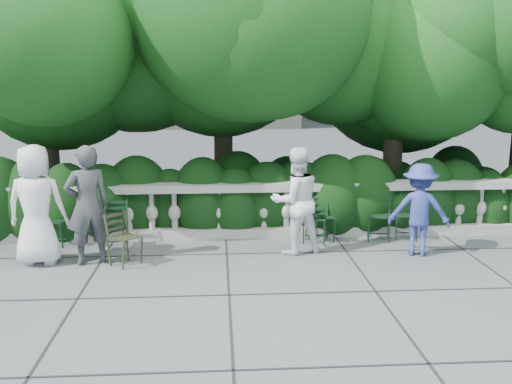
{
  "coord_description": "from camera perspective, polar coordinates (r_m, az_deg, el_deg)",
  "views": [
    {
      "loc": [
        -0.62,
        -8.21,
        2.89
      ],
      "look_at": [
        0.0,
        1.0,
        1.0
      ],
      "focal_mm": 40.0,
      "sensor_mm": 36.0,
      "label": 1
    }
  ],
  "objects": [
    {
      "name": "chair_c",
      "position": [
        10.02,
        5.8,
        -5.26
      ],
      "size": [
        0.56,
        0.59,
        0.84
      ],
      "primitive_type": null,
      "rotation": [
        0.0,
        0.0,
        -0.29
      ],
      "color": "black",
      "rests_on": "ground"
    },
    {
      "name": "person_older_blue",
      "position": [
        9.62,
        16.02,
        -1.71
      ],
      "size": [
        1.1,
        0.83,
        1.51
      ],
      "primitive_type": "imported",
      "rotation": [
        0.0,
        0.0,
        2.83
      ],
      "color": "navy",
      "rests_on": "ground"
    },
    {
      "name": "chair_e",
      "position": [
        10.33,
        12.16,
        -4.95
      ],
      "size": [
        0.53,
        0.56,
        0.84
      ],
      "primitive_type": null,
      "rotation": [
        0.0,
        0.0,
        -0.22
      ],
      "color": "black",
      "rests_on": "ground"
    },
    {
      "name": "chair_b",
      "position": [
        10.38,
        -19.64,
        -5.29
      ],
      "size": [
        0.53,
        0.56,
        0.84
      ],
      "primitive_type": null,
      "rotation": [
        0.0,
        0.0,
        -0.2
      ],
      "color": "black",
      "rests_on": "ground"
    },
    {
      "name": "person_casual_man",
      "position": [
        9.34,
        4.0,
        -0.88
      ],
      "size": [
        1.0,
        0.87,
        1.76
      ],
      "primitive_type": "imported",
      "rotation": [
        0.0,
        0.0,
        3.41
      ],
      "color": "white",
      "rests_on": "ground"
    },
    {
      "name": "chair_weathered",
      "position": [
        9.06,
        -12.29,
        -7.31
      ],
      "size": [
        0.65,
        0.65,
        0.84
      ],
      "primitive_type": null,
      "rotation": [
        0.0,
        0.0,
        0.85
      ],
      "color": "black",
      "rests_on": "ground"
    },
    {
      "name": "balustrade",
      "position": [
        10.32,
        -0.3,
        -1.91
      ],
      "size": [
        12.0,
        0.44,
        1.0
      ],
      "color": "#9E998E",
      "rests_on": "ground"
    },
    {
      "name": "tree_canopy",
      "position": [
        11.53,
        2.78,
        16.88
      ],
      "size": [
        15.04,
        6.52,
        6.78
      ],
      "color": "#3F3023",
      "rests_on": "ground"
    },
    {
      "name": "chair_f",
      "position": [
        10.11,
        6.82,
        -5.13
      ],
      "size": [
        0.53,
        0.56,
        0.84
      ],
      "primitive_type": null,
      "rotation": [
        0.0,
        0.0,
        0.21
      ],
      "color": "black",
      "rests_on": "ground"
    },
    {
      "name": "ground",
      "position": [
        8.73,
        0.45,
        -7.77
      ],
      "size": [
        90.0,
        90.0,
        0.0
      ],
      "primitive_type": "plane",
      "color": "#525359",
      "rests_on": "ground"
    },
    {
      "name": "chair_d",
      "position": [
        10.52,
        14.77,
        -4.77
      ],
      "size": [
        0.57,
        0.59,
        0.84
      ],
      "primitive_type": null,
      "rotation": [
        0.0,
        0.0,
        -0.31
      ],
      "color": "black",
      "rests_on": "ground"
    },
    {
      "name": "person_woman_grey",
      "position": [
        9.15,
        -16.49,
        -1.27
      ],
      "size": [
        0.8,
        0.69,
        1.87
      ],
      "primitive_type": "imported",
      "rotation": [
        0.0,
        0.0,
        3.56
      ],
      "color": "#3D3E42",
      "rests_on": "ground"
    },
    {
      "name": "person_businessman",
      "position": [
        9.39,
        -21.11,
        -1.22
      ],
      "size": [
        0.96,
        0.67,
        1.87
      ],
      "primitive_type": "imported",
      "rotation": [
        0.0,
        0.0,
        3.06
      ],
      "color": "white",
      "rests_on": "ground"
    },
    {
      "name": "shrub_hedge",
      "position": [
        11.59,
        -0.67,
        -2.87
      ],
      "size": [
        15.0,
        2.6,
        1.7
      ],
      "primitive_type": null,
      "color": "black",
      "rests_on": "ground"
    },
    {
      "name": "chair_a",
      "position": [
        9.91,
        -14.02,
        -5.73
      ],
      "size": [
        0.45,
        0.49,
        0.84
      ],
      "primitive_type": null,
      "rotation": [
        0.0,
        0.0,
        -0.02
      ],
      "color": "black",
      "rests_on": "ground"
    }
  ]
}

